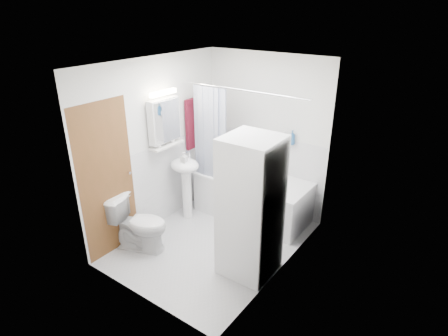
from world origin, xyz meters
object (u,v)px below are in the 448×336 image
Objects in this scene: washer_dryer at (250,208)px; toilet at (140,224)px; bathtub at (253,195)px; sink at (185,175)px.

washer_dryer is 1.55m from toilet.
toilet is at bearing -115.85° from bathtub.
washer_dryer reaches higher than bathtub.
toilet is at bearing -88.00° from sink.
sink is at bearing -142.63° from bathtub.
toilet is (0.03, -0.97, -0.34)m from sink.
bathtub is 2.26× the size of toilet.
bathtub is 1.37m from washer_dryer.
washer_dryer is at bearing -92.27° from toilet.
sink reaches higher than toilet.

